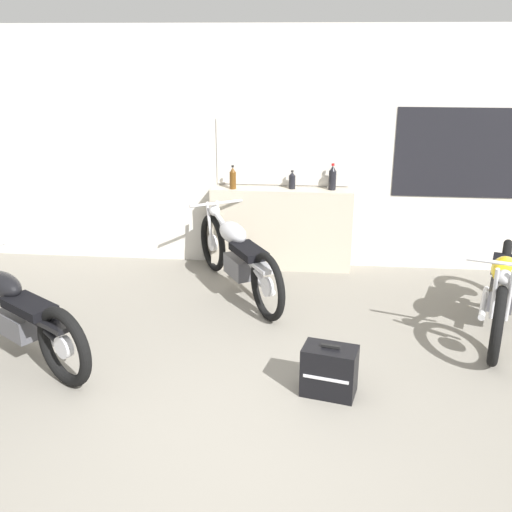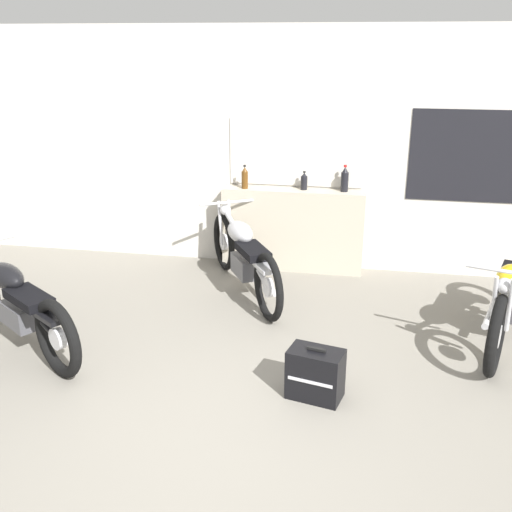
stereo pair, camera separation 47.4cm
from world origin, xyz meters
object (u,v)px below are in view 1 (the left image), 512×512
Objects in this scene: hard_case_black at (329,371)px; motorcycle_silver at (238,255)px; bottle_left_center at (292,181)px; bottle_center at (332,178)px; motorcycle_yellow at (502,289)px; motorcycle_black at (13,312)px; bottle_leftmost at (233,178)px.

motorcycle_silver is at bearing 116.53° from hard_case_black.
bottle_left_center is 0.47m from bottle_center.
bottle_center is at bearing 136.41° from motorcycle_yellow.
bottle_left_center is 0.47× the size of hard_case_black.
bottle_left_center is at bearing 143.64° from motorcycle_yellow.
motorcycle_yellow is 4.28× the size of hard_case_black.
motorcycle_black is at bearing -168.24° from motorcycle_yellow.
hard_case_black is at bearing -90.91° from bottle_center.
motorcycle_silver is 4.13× the size of hard_case_black.
bottle_center is at bearing 41.00° from motorcycle_black.
bottle_leftmost reaches higher than motorcycle_black.
bottle_left_center is 0.12× the size of motorcycle_black.
motorcycle_black is at bearing 172.50° from hard_case_black.
hard_case_black is (-0.04, -2.76, -0.92)m from bottle_center.
hard_case_black is at bearing -81.31° from bottle_left_center.
motorcycle_black is at bearing -138.20° from motorcycle_silver.
bottle_center is 2.91m from hard_case_black.
motorcycle_yellow is (1.57, -1.50, -0.69)m from bottle_center.
bottle_left_center reaches higher than motorcycle_silver.
bottle_left_center is 3.39m from motorcycle_black.
motorcycle_silver is at bearing -79.06° from bottle_leftmost.
bottle_center reaches higher than motorcycle_silver.
hard_case_black is (1.11, -2.69, -0.90)m from bottle_leftmost.
bottle_left_center is 0.11× the size of motorcycle_silver.
motorcycle_silver reaches higher than hard_case_black.
bottle_center is (0.47, -0.00, 0.04)m from bottle_left_center.
motorcycle_silver is (-1.01, -0.83, -0.69)m from bottle_center.
bottle_center reaches higher than bottle_left_center.
bottle_left_center is 2.93m from hard_case_black.
bottle_leftmost is 1.16m from bottle_center.
bottle_center is at bearing -0.45° from bottle_left_center.
motorcycle_yellow is (4.34, 0.90, 0.01)m from motorcycle_black.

